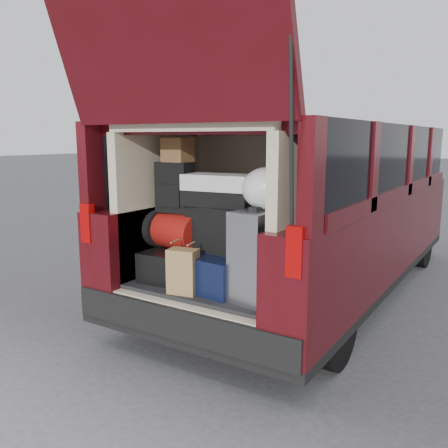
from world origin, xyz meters
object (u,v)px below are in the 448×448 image
(kraft_bag, at_px, (183,271))
(red_duffel, at_px, (177,231))
(black_soft_case, at_px, (221,228))
(backpack, at_px, (175,187))
(black_hardshell, at_px, (180,263))
(silver_roller, at_px, (260,255))
(navy_hardshell, at_px, (222,269))
(twotone_duffel, at_px, (220,190))

(kraft_bag, bearing_deg, red_duffel, 122.36)
(black_soft_case, relative_size, backpack, 1.20)
(black_hardshell, bearing_deg, silver_roller, -12.76)
(backpack, bearing_deg, red_duffel, -42.06)
(silver_roller, distance_m, backpack, 0.94)
(navy_hardshell, relative_size, red_duffel, 1.35)
(black_hardshell, relative_size, black_soft_case, 1.24)
(red_duffel, relative_size, black_soft_case, 0.94)
(black_soft_case, bearing_deg, silver_roller, -12.45)
(silver_roller, bearing_deg, twotone_duffel, 168.67)
(black_hardshell, relative_size, silver_roller, 0.94)
(silver_roller, xyz_separation_m, backpack, (-0.84, 0.13, 0.41))
(black_soft_case, xyz_separation_m, backpack, (-0.42, -0.01, 0.29))
(red_duffel, relative_size, twotone_duffel, 0.85)
(backpack, bearing_deg, navy_hardshell, -7.44)
(navy_hardshell, relative_size, twotone_duffel, 1.14)
(kraft_bag, xyz_separation_m, red_duffel, (-0.29, 0.30, 0.22))
(red_duffel, bearing_deg, navy_hardshell, 8.79)
(navy_hardshell, bearing_deg, black_hardshell, -175.29)
(silver_roller, height_order, black_soft_case, silver_roller)
(black_soft_case, distance_m, twotone_duffel, 0.29)
(navy_hardshell, relative_size, kraft_bag, 1.85)
(kraft_bag, distance_m, black_soft_case, 0.44)
(silver_roller, relative_size, twotone_duffel, 1.19)
(navy_hardshell, relative_size, silver_roller, 0.96)
(backpack, bearing_deg, twotone_duffel, -1.80)
(silver_roller, height_order, kraft_bag, silver_roller)
(black_soft_case, bearing_deg, kraft_bag, -101.05)
(twotone_duffel, bearing_deg, silver_roller, -25.33)
(black_hardshell, xyz_separation_m, kraft_bag, (0.27, -0.30, 0.05))
(black_hardshell, xyz_separation_m, red_duffel, (-0.02, -0.00, 0.26))
(black_soft_case, relative_size, twotone_duffel, 0.90)
(black_hardshell, relative_size, twotone_duffel, 1.11)
(kraft_bag, bearing_deg, black_soft_case, 61.18)
(navy_hardshell, bearing_deg, black_soft_case, 143.58)
(silver_roller, bearing_deg, backpack, 178.92)
(navy_hardshell, distance_m, red_duffel, 0.50)
(kraft_bag, bearing_deg, navy_hardshell, 52.59)
(silver_roller, height_order, twotone_duffel, twotone_duffel)
(navy_hardshell, distance_m, kraft_bag, 0.33)
(black_soft_case, bearing_deg, twotone_duffel, 156.39)
(black_hardshell, relative_size, navy_hardshell, 0.97)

